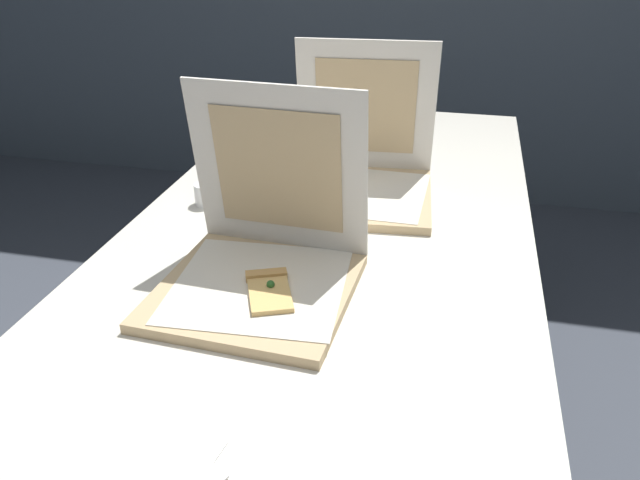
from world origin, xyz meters
TOP-DOWN VIEW (x-y plane):
  - table at (0.00, 0.59)m, footprint 0.96×2.13m
  - pizza_box_front at (-0.07, 0.31)m, footprint 0.39×0.40m
  - pizza_box_middle at (0.04, 0.82)m, footprint 0.40×0.41m
  - cup_white_far at (-0.26, 0.92)m, footprint 0.06×0.06m
  - cup_white_mid at (-0.34, 0.67)m, footprint 0.06×0.06m
  - napkin_pile at (-0.07, -0.18)m, footprint 0.19×0.20m

SIDE VIEW (x-z plane):
  - table at x=0.00m, z-range 0.33..1.07m
  - napkin_pile at x=-0.07m, z-range 0.75..0.75m
  - cup_white_far at x=-0.26m, z-range 0.75..0.80m
  - cup_white_mid at x=-0.34m, z-range 0.75..0.80m
  - pizza_box_front at x=-0.07m, z-range 0.61..1.00m
  - pizza_box_middle at x=0.04m, z-range 0.61..1.00m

